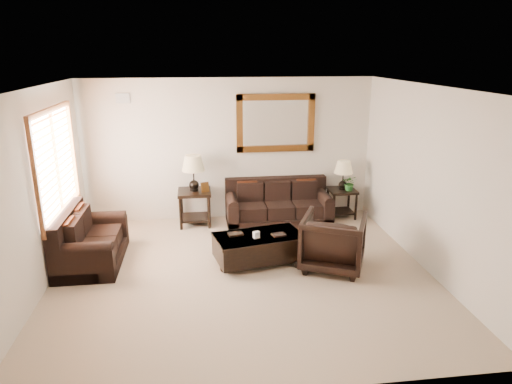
{
  "coord_description": "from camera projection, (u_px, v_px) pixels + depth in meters",
  "views": [
    {
      "loc": [
        -0.59,
        -6.07,
        3.15
      ],
      "look_at": [
        0.27,
        0.6,
        1.07
      ],
      "focal_mm": 32.0,
      "sensor_mm": 36.0,
      "label": 1
    }
  ],
  "objects": [
    {
      "name": "coffee_table",
      "position": [
        259.0,
        245.0,
        7.04
      ],
      "size": [
        1.46,
        0.97,
        0.57
      ],
      "rotation": [
        0.0,
        0.0,
        0.2
      ],
      "color": "black",
      "rests_on": "room"
    },
    {
      "name": "end_table_right",
      "position": [
        343.0,
        181.0,
        8.89
      ],
      "size": [
        0.52,
        0.52,
        1.14
      ],
      "color": "black",
      "rests_on": "room"
    },
    {
      "name": "room",
      "position": [
        242.0,
        186.0,
        6.36
      ],
      "size": [
        5.51,
        5.01,
        2.71
      ],
      "color": "gray",
      "rests_on": "ground"
    },
    {
      "name": "potted_plant",
      "position": [
        350.0,
        185.0,
        8.83
      ],
      "size": [
        0.37,
        0.39,
        0.24
      ],
      "primitive_type": "imported",
      "rotation": [
        0.0,
        0.0,
        -0.41
      ],
      "color": "#1F521C",
      "rests_on": "end_table_right"
    },
    {
      "name": "sofa",
      "position": [
        278.0,
        207.0,
        8.77
      ],
      "size": [
        1.98,
        0.85,
        0.81
      ],
      "color": "black",
      "rests_on": "room"
    },
    {
      "name": "mirror",
      "position": [
        276.0,
        123.0,
        8.66
      ],
      "size": [
        1.5,
        0.06,
        1.1
      ],
      "color": "#43240D",
      "rests_on": "room"
    },
    {
      "name": "window",
      "position": [
        57.0,
        163.0,
        6.82
      ],
      "size": [
        0.07,
        1.96,
        1.66
      ],
      "color": "white",
      "rests_on": "room"
    },
    {
      "name": "end_table_left",
      "position": [
        194.0,
        180.0,
        8.46
      ],
      "size": [
        0.61,
        0.61,
        1.34
      ],
      "color": "black",
      "rests_on": "room"
    },
    {
      "name": "air_vent",
      "position": [
        123.0,
        98.0,
        8.18
      ],
      "size": [
        0.25,
        0.02,
        0.18
      ],
      "primitive_type": "cube",
      "color": "#999999",
      "rests_on": "room"
    },
    {
      "name": "loveseat",
      "position": [
        88.0,
        244.0,
        7.03
      ],
      "size": [
        0.9,
        1.51,
        0.85
      ],
      "rotation": [
        0.0,
        0.0,
        1.57
      ],
      "color": "black",
      "rests_on": "room"
    },
    {
      "name": "armchair",
      "position": [
        333.0,
        239.0,
        6.83
      ],
      "size": [
        1.16,
        1.13,
        0.92
      ],
      "primitive_type": "imported",
      "rotation": [
        0.0,
        0.0,
        2.71
      ],
      "color": "black",
      "rests_on": "floor"
    }
  ]
}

